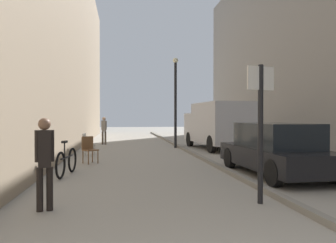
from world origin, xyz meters
TOP-DOWN VIEW (x-y plane):
  - ground_plane at (0.00, 12.00)m, footprint 80.00×80.00m
  - building_facade_left at (-5.02, 12.00)m, footprint 2.84×40.00m
  - kerb_strip at (1.58, 12.00)m, footprint 0.16×40.00m
  - pedestrian_main_foreground at (-2.49, 18.27)m, footprint 0.32×0.21m
  - pedestrian_mid_block at (-2.79, 4.68)m, footprint 0.31×0.23m
  - delivery_van at (3.35, 14.74)m, footprint 2.40×5.11m
  - parked_car at (2.83, 7.41)m, footprint 1.94×4.25m
  - street_sign_post at (1.10, 4.60)m, footprint 0.59×0.18m
  - lamp_post at (1.36, 15.70)m, footprint 0.28×0.28m
  - bicycle_leaning at (-2.98, 8.12)m, footprint 0.31×1.76m
  - cafe_chair_near_window at (-2.60, 10.49)m, footprint 0.61×0.61m
  - cafe_chair_by_doorway at (-2.93, 12.86)m, footprint 0.49×0.49m

SIDE VIEW (x-z plane):
  - ground_plane at x=0.00m, z-range 0.00..0.00m
  - kerb_strip at x=1.58m, z-range 0.00..0.12m
  - bicycle_leaning at x=-2.98m, z-range -0.11..0.87m
  - cafe_chair_near_window at x=-2.60m, z-range 0.08..1.02m
  - cafe_chair_by_doorway at x=-2.93m, z-range 0.08..1.02m
  - parked_car at x=2.83m, z-range -0.01..1.44m
  - pedestrian_mid_block at x=-2.79m, z-range 0.12..1.73m
  - pedestrian_main_foreground at x=-2.49m, z-range 0.13..1.76m
  - delivery_van at x=3.35m, z-range 0.09..2.42m
  - street_sign_post at x=1.10m, z-range 0.25..2.85m
  - lamp_post at x=1.36m, z-range 0.34..5.10m
  - building_facade_left at x=-5.02m, z-range 0.00..11.32m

